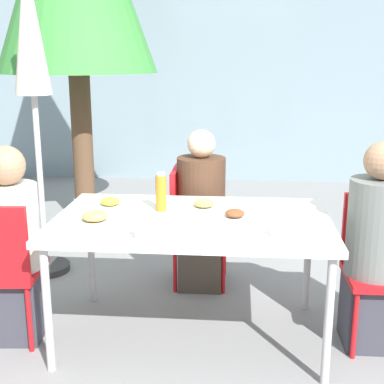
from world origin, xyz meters
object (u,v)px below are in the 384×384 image
object	(u,v)px
chair_far	(190,218)
closed_umbrella	(31,52)
person_far	(200,215)
salad_bowl	(286,231)
person_right	(375,252)
chair_left	(0,263)
chair_right	(379,258)
person_left	(13,249)
bottle	(161,193)
drinking_cup	(141,230)

from	to	relation	value
chair_far	closed_umbrella	world-z (taller)	closed_umbrella
person_far	salad_bowl	size ratio (longest dim) A/B	7.21
person_right	chair_far	distance (m)	1.35
chair_left	person_right	distance (m)	2.11
chair_right	chair_left	bearing A→B (deg)	6.54
person_left	bottle	world-z (taller)	person_left
chair_left	bottle	size ratio (longest dim) A/B	3.72
person_right	closed_umbrella	distance (m)	2.65
chair_far	bottle	bearing A→B (deg)	-9.74
bottle	person_far	bearing A→B (deg)	72.63
chair_right	closed_umbrella	distance (m)	2.69
drinking_cup	salad_bowl	distance (m)	0.73
chair_left	person_left	bearing A→B (deg)	58.12
chair_left	chair_far	xyz separation A→B (m)	(0.98, 0.95, 0.00)
person_far	person_left	bearing A→B (deg)	-51.62
person_far	closed_umbrella	size ratio (longest dim) A/B	0.49
chair_left	salad_bowl	xyz separation A→B (m)	(1.57, -0.10, 0.27)
person_far	drinking_cup	world-z (taller)	person_far
bottle	salad_bowl	size ratio (longest dim) A/B	1.45
closed_umbrella	drinking_cup	bearing A→B (deg)	-52.05
closed_umbrella	chair_left	bearing A→B (deg)	-82.07
bottle	chair_left	bearing A→B (deg)	-161.11
chair_right	person_right	xyz separation A→B (m)	(-0.05, -0.08, 0.06)
person_far	bottle	world-z (taller)	person_far
person_far	person_right	bearing A→B (deg)	54.68
person_left	person_right	xyz separation A→B (m)	(2.05, 0.10, 0.01)
person_left	closed_umbrella	world-z (taller)	closed_umbrella
chair_far	person_far	xyz separation A→B (m)	(0.08, -0.05, 0.04)
chair_left	chair_far	world-z (taller)	same
person_left	chair_far	world-z (taller)	person_left
person_far	salad_bowl	distance (m)	1.14
salad_bowl	person_far	bearing A→B (deg)	116.79
chair_left	salad_bowl	world-z (taller)	chair_left
person_left	chair_left	bearing A→B (deg)	-121.88
person_left	person_far	distance (m)	1.31
chair_right	salad_bowl	bearing A→B (deg)	31.59
person_left	chair_right	xyz separation A→B (m)	(2.10, 0.18, -0.05)
chair_right	bottle	xyz separation A→B (m)	(-1.27, 0.04, 0.35)
person_left	person_far	world-z (taller)	person_left
person_left	closed_umbrella	size ratio (longest dim) A/B	0.50
chair_right	salad_bowl	size ratio (longest dim) A/B	5.40
chair_left	person_far	xyz separation A→B (m)	(1.07, 0.90, 0.04)
chair_right	bottle	world-z (taller)	bottle
person_left	salad_bowl	distance (m)	1.55
bottle	chair_far	bearing A→B (deg)	80.60
person_far	bottle	bearing A→B (deg)	-17.70
closed_umbrella	bottle	xyz separation A→B (m)	(1.03, -0.78, -0.80)
chair_right	person_far	distance (m)	1.26
closed_umbrella	salad_bowl	world-z (taller)	closed_umbrella
person_right	closed_umbrella	bearing A→B (deg)	-22.12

